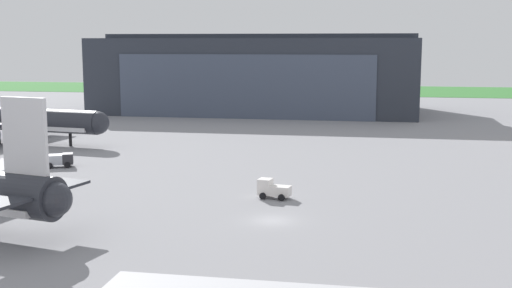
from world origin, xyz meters
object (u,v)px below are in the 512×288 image
(maintenance_hangar, at_px, (258,74))
(ops_van, at_px, (59,159))
(stair_truck, at_px, (273,189))
(airliner_far_right, at_px, (13,120))

(maintenance_hangar, distance_m, ops_van, 86.46)
(maintenance_hangar, xyz_separation_m, stair_truck, (19.50, -98.50, -8.66))
(maintenance_hangar, distance_m, airliner_far_right, 72.82)
(airliner_far_right, xyz_separation_m, ops_van, (19.30, -20.58, -3.05))
(airliner_far_right, bearing_deg, maintenance_hangar, 62.15)
(maintenance_hangar, height_order, airliner_far_right, maintenance_hangar)
(maintenance_hangar, xyz_separation_m, airliner_far_right, (-33.92, -64.20, -5.59))
(stair_truck, relative_size, ops_van, 0.87)
(ops_van, bearing_deg, stair_truck, -21.91)
(ops_van, bearing_deg, airliner_far_right, 133.16)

